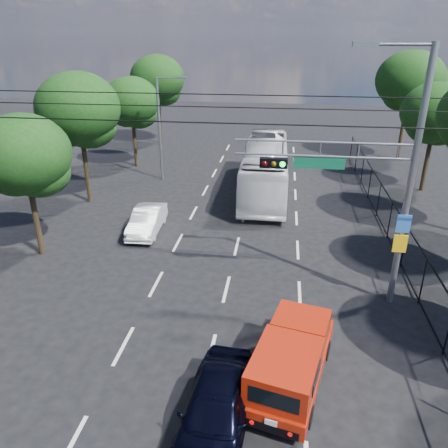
% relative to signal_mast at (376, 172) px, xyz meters
% --- Properties ---
extents(lane_markings, '(6.12, 38.00, 0.01)m').
position_rel_signal_mast_xyz_m(lane_markings, '(-5.28, 6.01, -5.24)').
color(lane_markings, beige).
rests_on(lane_markings, ground).
extents(signal_mast, '(6.43, 0.39, 9.50)m').
position_rel_signal_mast_xyz_m(signal_mast, '(0.00, 0.00, 0.00)').
color(signal_mast, slate).
rests_on(signal_mast, ground).
extents(streetlight_left, '(2.09, 0.22, 7.08)m').
position_rel_signal_mast_xyz_m(streetlight_left, '(-11.62, 14.01, -1.30)').
color(streetlight_left, slate).
rests_on(streetlight_left, ground).
extents(utility_wires, '(22.00, 5.04, 0.74)m').
position_rel_signal_mast_xyz_m(utility_wires, '(-5.28, 0.84, 1.99)').
color(utility_wires, black).
rests_on(utility_wires, ground).
extents(fence_right, '(0.06, 34.03, 2.00)m').
position_rel_signal_mast_xyz_m(fence_right, '(2.32, 4.18, -4.21)').
color(fence_right, black).
rests_on(fence_right, ground).
extents(tree_right_d, '(4.32, 4.32, 7.02)m').
position_rel_signal_mast_xyz_m(tree_right_d, '(6.13, 14.03, -0.39)').
color(tree_right_d, black).
rests_on(tree_right_d, ground).
extents(tree_right_e, '(5.28, 5.28, 8.58)m').
position_rel_signal_mast_xyz_m(tree_right_e, '(6.33, 22.03, 0.69)').
color(tree_right_e, black).
rests_on(tree_right_e, ground).
extents(tree_left_b, '(4.08, 4.08, 6.63)m').
position_rel_signal_mast_xyz_m(tree_left_b, '(-14.47, 2.03, -0.66)').
color(tree_left_b, black).
rests_on(tree_left_b, ground).
extents(tree_left_c, '(4.80, 4.80, 7.80)m').
position_rel_signal_mast_xyz_m(tree_left_c, '(-15.07, 9.03, 0.15)').
color(tree_left_c, black).
rests_on(tree_left_c, ground).
extents(tree_left_d, '(4.20, 4.20, 6.83)m').
position_rel_signal_mast_xyz_m(tree_left_d, '(-14.67, 17.03, -0.52)').
color(tree_left_d, black).
rests_on(tree_left_d, ground).
extents(tree_left_e, '(4.92, 4.92, 7.99)m').
position_rel_signal_mast_xyz_m(tree_left_e, '(-14.87, 25.03, 0.29)').
color(tree_left_e, black).
rests_on(tree_left_e, ground).
extents(red_pickup, '(2.78, 5.05, 1.79)m').
position_rel_signal_mast_xyz_m(red_pickup, '(-2.69, -4.98, -4.29)').
color(red_pickup, black).
rests_on(red_pickup, ground).
extents(navy_hatchback, '(2.05, 4.50, 1.50)m').
position_rel_signal_mast_xyz_m(navy_hatchback, '(-4.65, -6.98, -4.49)').
color(navy_hatchback, black).
rests_on(navy_hatchback, ground).
extents(white_bus, '(2.89, 11.66, 3.24)m').
position_rel_signal_mast_xyz_m(white_bus, '(-4.34, 12.34, -3.62)').
color(white_bus, silver).
rests_on(white_bus, ground).
extents(white_van, '(1.54, 3.99, 1.30)m').
position_rel_signal_mast_xyz_m(white_van, '(-10.18, 5.11, -4.59)').
color(white_van, silver).
rests_on(white_van, ground).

